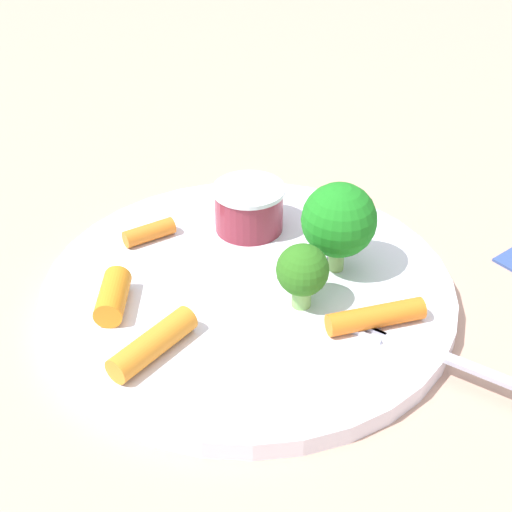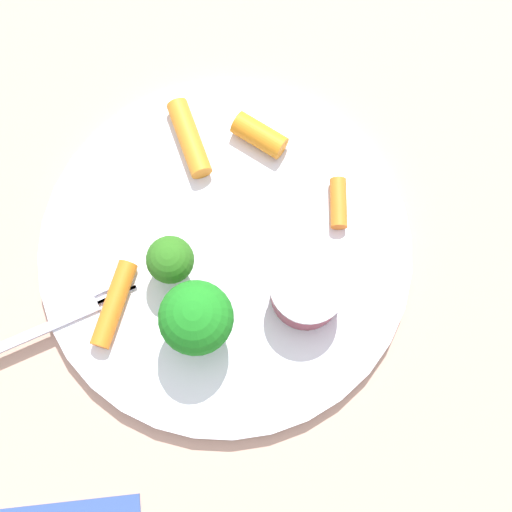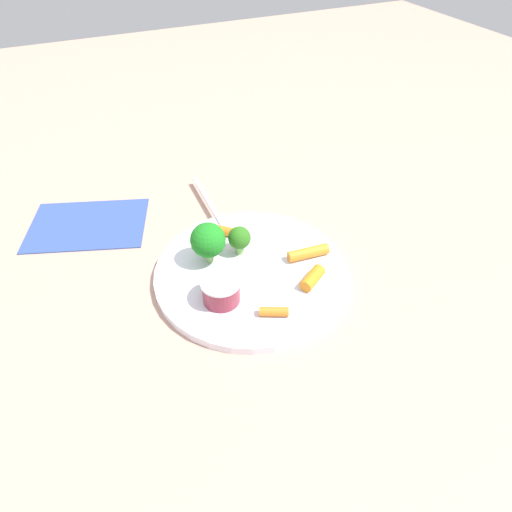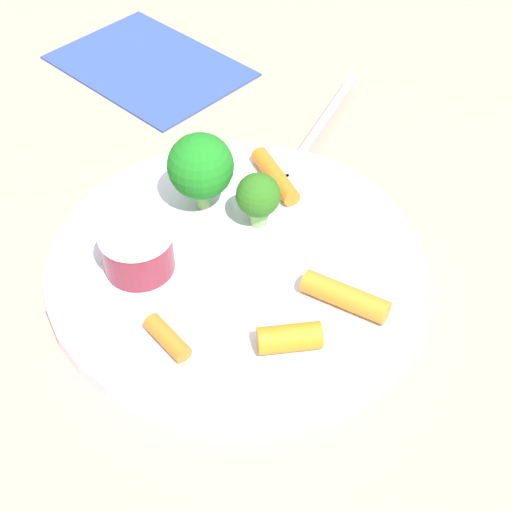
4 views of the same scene
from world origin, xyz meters
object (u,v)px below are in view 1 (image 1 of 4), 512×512
Objects in this scene: carrot_stick_2 at (113,296)px; fork at (484,377)px; carrot_stick_0 at (149,232)px; broccoli_floret_0 at (339,221)px; carrot_stick_1 at (153,344)px; sauce_cup at (249,208)px; carrot_stick_3 at (376,317)px; broccoli_floret_1 at (303,271)px; plate at (248,292)px.

carrot_stick_2 reaches higher than fork.
carrot_stick_0 is 0.20× the size of fork.
carrot_stick_1 is (-0.13, 0.05, -0.03)m from broccoli_floret_0.
sauce_cup is 1.40× the size of carrot_stick_0.
carrot_stick_2 is at bearing -157.79° from carrot_stick_0.
carrot_stick_3 reaches higher than fork.
fork is at bearing -91.72° from broccoli_floret_1.
sauce_cup is 0.14m from carrot_stick_1.
broccoli_floret_0 is 1.03× the size of carrot_stick_3.
carrot_stick_2 reaches higher than carrot_stick_0.
carrot_stick_2 is at bearing 106.02° from fork.
broccoli_floret_0 reaches higher than broccoli_floret_1.
plate is at bearing 91.14° from broccoli_floret_1.
plate is 0.08m from carrot_stick_1.
broccoli_floret_0 is at bearing -0.52° from broccoli_floret_1.
carrot_stick_1 reaches higher than plate.
carrot_stick_1 reaches higher than fork.
plate is 0.07m from broccoli_floret_0.
carrot_stick_0 reaches higher than fork.
broccoli_floret_1 reaches higher than sauce_cup.
broccoli_floret_1 is at bearing 96.90° from carrot_stick_3.
carrot_stick_2 is (-0.06, 0.06, 0.01)m from plate.
broccoli_floret_1 reaches higher than carrot_stick_1.
fork is at bearing -97.50° from carrot_stick_3.
carrot_stick_1 is 0.32× the size of fork.
carrot_stick_3 is (0.01, -0.08, 0.01)m from plate.
plate is at bearing -94.38° from carrot_stick_0.
plate is 6.17× the size of broccoli_floret_1.
carrot_stick_2 is 0.66× the size of carrot_stick_3.
sauce_cup is at bearing -45.53° from carrot_stick_0.
broccoli_floret_0 reaches higher than carrot_stick_1.
fork is at bearing -92.21° from carrot_stick_0.
carrot_stick_0 is at bearing 89.96° from carrot_stick_3.
sauce_cup reaches higher than carrot_stick_2.
fork is (-0.01, -0.24, -0.00)m from carrot_stick_0.
carrot_stick_2 is at bearing 116.19° from carrot_stick_3.
broccoli_floret_1 is (-0.05, -0.07, 0.01)m from sauce_cup.
broccoli_floret_1 reaches higher than carrot_stick_0.
fork reaches higher than plate.
broccoli_floret_1 is 0.73× the size of carrot_stick_1.
carrot_stick_3 is 0.33× the size of fork.
carrot_stick_3 is (0.09, -0.09, -0.00)m from carrot_stick_1.
fork is at bearing -112.45° from broccoli_floret_0.
carrot_stick_1 is 0.05m from carrot_stick_2.
carrot_stick_0 reaches higher than plate.
fork is (0.08, -0.16, -0.01)m from carrot_stick_1.
carrot_stick_3 is at bearing 82.50° from fork.
sauce_cup is (0.06, 0.03, 0.02)m from plate.
fork is (0.06, -0.21, -0.01)m from carrot_stick_2.
carrot_stick_2 is 0.22m from fork.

